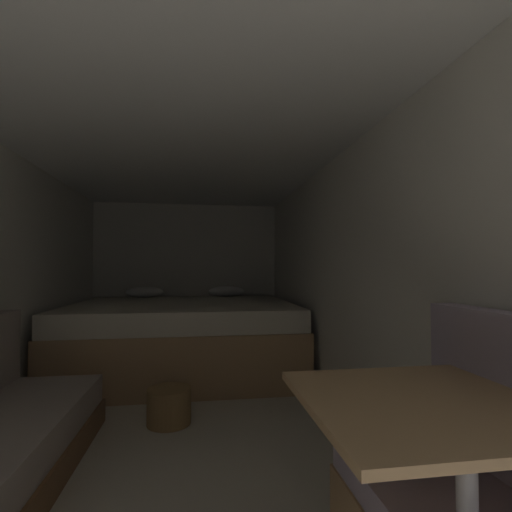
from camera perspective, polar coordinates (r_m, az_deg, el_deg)
ground_plane at (r=2.88m, az=-12.46°, el=-25.40°), size 7.50×7.50×0.00m
wall_back at (r=5.41m, az=-10.46°, el=-3.12°), size 2.63×0.05×2.06m
wall_right at (r=2.87m, az=14.45°, el=-4.26°), size 0.05×5.50×2.06m
ceiling_slab at (r=2.80m, az=-12.15°, el=17.62°), size 2.63×5.50×0.05m
bed at (r=4.40m, az=-10.95°, el=-11.87°), size 2.41×2.02×0.91m
dinette_table at (r=1.30m, az=24.36°, el=-23.57°), size 0.70×0.68×0.77m
wicker_basket at (r=3.07m, az=-13.08°, el=-21.31°), size 0.32×0.32×0.26m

